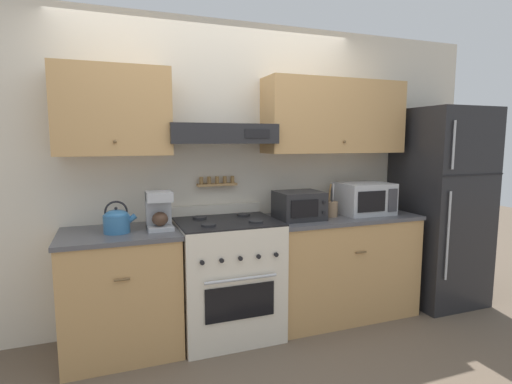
{
  "coord_description": "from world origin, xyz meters",
  "views": [
    {
      "loc": [
        -0.86,
        -2.66,
        1.56
      ],
      "look_at": [
        0.23,
        0.27,
        1.15
      ],
      "focal_mm": 28.0,
      "sensor_mm": 36.0,
      "label": 1
    }
  ],
  "objects_px": {
    "tea_kettle": "(117,220)",
    "coffee_maker": "(159,210)",
    "utensil_crock": "(331,208)",
    "microwave": "(364,198)",
    "refrigerator": "(440,206)",
    "stove_range": "(228,277)",
    "toaster_oven": "(299,205)"
  },
  "relations": [
    {
      "from": "coffee_maker",
      "to": "stove_range",
      "type": "bearing_deg",
      "value": -1.66
    },
    {
      "from": "coffee_maker",
      "to": "utensil_crock",
      "type": "xyz_separation_m",
      "value": [
        1.45,
        -0.02,
        -0.07
      ]
    },
    {
      "from": "refrigerator",
      "to": "microwave",
      "type": "bearing_deg",
      "value": 177.21
    },
    {
      "from": "coffee_maker",
      "to": "toaster_oven",
      "type": "height_order",
      "value": "coffee_maker"
    },
    {
      "from": "tea_kettle",
      "to": "utensil_crock",
      "type": "xyz_separation_m",
      "value": [
        1.75,
        0.0,
        -0.02
      ]
    },
    {
      "from": "refrigerator",
      "to": "coffee_maker",
      "type": "xyz_separation_m",
      "value": [
        -2.65,
        0.05,
        0.12
      ]
    },
    {
      "from": "microwave",
      "to": "utensil_crock",
      "type": "distance_m",
      "value": 0.36
    },
    {
      "from": "microwave",
      "to": "utensil_crock",
      "type": "xyz_separation_m",
      "value": [
        -0.35,
        -0.02,
        -0.07
      ]
    },
    {
      "from": "refrigerator",
      "to": "toaster_oven",
      "type": "xyz_separation_m",
      "value": [
        -1.5,
        0.02,
        0.09
      ]
    },
    {
      "from": "tea_kettle",
      "to": "utensil_crock",
      "type": "height_order",
      "value": "utensil_crock"
    },
    {
      "from": "tea_kettle",
      "to": "coffee_maker",
      "type": "height_order",
      "value": "coffee_maker"
    },
    {
      "from": "stove_range",
      "to": "refrigerator",
      "type": "distance_m",
      "value": 2.18
    },
    {
      "from": "utensil_crock",
      "to": "toaster_oven",
      "type": "xyz_separation_m",
      "value": [
        -0.31,
        -0.0,
        0.04
      ]
    },
    {
      "from": "refrigerator",
      "to": "microwave",
      "type": "height_order",
      "value": "refrigerator"
    },
    {
      "from": "tea_kettle",
      "to": "utensil_crock",
      "type": "relative_size",
      "value": 0.82
    },
    {
      "from": "stove_range",
      "to": "tea_kettle",
      "type": "relative_size",
      "value": 4.34
    },
    {
      "from": "stove_range",
      "to": "coffee_maker",
      "type": "distance_m",
      "value": 0.78
    },
    {
      "from": "microwave",
      "to": "stove_range",
      "type": "bearing_deg",
      "value": -179.65
    },
    {
      "from": "stove_range",
      "to": "toaster_oven",
      "type": "xyz_separation_m",
      "value": [
        0.62,
        -0.01,
        0.55
      ]
    },
    {
      "from": "stove_range",
      "to": "microwave",
      "type": "relative_size",
      "value": 2.23
    },
    {
      "from": "utensil_crock",
      "to": "microwave",
      "type": "bearing_deg",
      "value": 2.89
    },
    {
      "from": "stove_range",
      "to": "tea_kettle",
      "type": "xyz_separation_m",
      "value": [
        -0.82,
        -0.01,
        0.52
      ]
    },
    {
      "from": "refrigerator",
      "to": "microwave",
      "type": "distance_m",
      "value": 0.85
    },
    {
      "from": "tea_kettle",
      "to": "toaster_oven",
      "type": "relative_size",
      "value": 0.62
    },
    {
      "from": "coffee_maker",
      "to": "utensil_crock",
      "type": "distance_m",
      "value": 1.45
    },
    {
      "from": "refrigerator",
      "to": "tea_kettle",
      "type": "height_order",
      "value": "refrigerator"
    },
    {
      "from": "stove_range",
      "to": "refrigerator",
      "type": "bearing_deg",
      "value": -0.89
    },
    {
      "from": "refrigerator",
      "to": "utensil_crock",
      "type": "relative_size",
      "value": 6.48
    },
    {
      "from": "tea_kettle",
      "to": "microwave",
      "type": "height_order",
      "value": "microwave"
    },
    {
      "from": "tea_kettle",
      "to": "toaster_oven",
      "type": "xyz_separation_m",
      "value": [
        1.44,
        -0.0,
        0.03
      ]
    },
    {
      "from": "refrigerator",
      "to": "stove_range",
      "type": "bearing_deg",
      "value": 179.11
    },
    {
      "from": "coffee_maker",
      "to": "refrigerator",
      "type": "bearing_deg",
      "value": -1.04
    }
  ]
}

